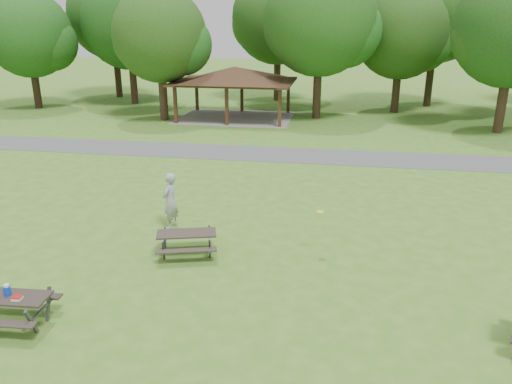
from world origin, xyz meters
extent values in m
plane|color=#437321|center=(0.00, 0.00, 0.00)|extent=(160.00, 160.00, 0.00)
cube|color=#4D4D50|center=(0.00, 14.00, 0.01)|extent=(120.00, 3.20, 0.02)
cube|color=#391F15|center=(-7.70, 21.30, 1.30)|extent=(0.22, 0.22, 2.60)
cube|color=#3C2515|center=(-7.70, 26.70, 1.30)|extent=(0.22, 0.22, 2.60)
cube|color=#352113|center=(-4.00, 21.30, 1.30)|extent=(0.22, 0.22, 2.60)
cube|color=#342012|center=(-4.00, 26.70, 1.30)|extent=(0.22, 0.22, 2.60)
cube|color=#3B2515|center=(-0.30, 21.30, 1.30)|extent=(0.22, 0.22, 2.60)
cube|color=#332112|center=(-0.30, 26.70, 1.30)|extent=(0.22, 0.22, 2.60)
cube|color=#372316|center=(-4.00, 24.00, 2.68)|extent=(8.60, 6.60, 0.16)
pyramid|color=#372216|center=(-4.00, 24.00, 3.26)|extent=(7.01, 7.01, 1.00)
cube|color=gray|center=(-4.00, 24.00, 0.01)|extent=(8.40, 6.40, 0.03)
cylinder|color=black|center=(-21.00, 25.50, 1.66)|extent=(0.60, 0.60, 3.32)
sphere|color=#164714|center=(-21.00, 25.50, 5.88)|extent=(6.80, 6.80, 6.80)
sphere|color=#164513|center=(-19.47, 25.80, 5.20)|extent=(4.42, 4.42, 4.42)
sphere|color=#164E17|center=(-22.36, 25.30, 5.37)|extent=(4.08, 4.08, 4.08)
cylinder|color=#311D16|center=(-14.00, 29.00, 1.92)|extent=(0.60, 0.60, 3.85)
sphere|color=#144112|center=(-14.00, 29.00, 6.77)|extent=(7.80, 7.80, 7.80)
sphere|color=#194614|center=(-12.25, 29.30, 5.99)|extent=(5.07, 5.07, 5.07)
sphere|color=#1D4714|center=(-15.56, 28.80, 6.19)|extent=(4.68, 4.68, 4.68)
cylinder|color=#322216|center=(-9.00, 22.50, 1.75)|extent=(0.60, 0.60, 3.50)
sphere|color=#1D4313|center=(-9.00, 22.50, 5.97)|extent=(6.60, 6.60, 6.60)
sphere|color=#164C15|center=(-7.52, 22.80, 5.31)|extent=(4.29, 4.29, 4.29)
sphere|color=#154B15|center=(-10.32, 22.30, 5.48)|extent=(3.96, 3.96, 3.96)
cylinder|color=black|center=(2.00, 25.00, 2.01)|extent=(0.60, 0.60, 4.02)
sphere|color=#1A4914|center=(2.00, 25.00, 7.02)|extent=(8.00, 8.00, 8.00)
sphere|color=#164E16|center=(3.80, 25.30, 6.22)|extent=(5.20, 5.20, 5.20)
sphere|color=#1A4513|center=(0.40, 24.80, 6.42)|extent=(4.80, 4.80, 4.80)
cylinder|color=black|center=(8.00, 28.50, 1.72)|extent=(0.60, 0.60, 3.43)
sphere|color=#1B4012|center=(8.00, 28.50, 6.05)|extent=(7.00, 7.00, 7.00)
sphere|color=#1C4D16|center=(9.57, 28.80, 5.36)|extent=(4.55, 4.55, 4.55)
sphere|color=#1A4D16|center=(6.60, 28.30, 5.53)|extent=(4.20, 4.20, 4.20)
cylinder|color=#322116|center=(14.00, 22.00, 1.89)|extent=(0.60, 0.60, 3.78)
sphere|color=#1B4012|center=(12.52, 21.80, 6.00)|extent=(4.44, 4.44, 4.44)
cylinder|color=black|center=(-17.00, 32.50, 2.19)|extent=(0.60, 0.60, 4.38)
sphere|color=#1B4714|center=(-17.00, 32.50, 7.38)|extent=(8.00, 8.00, 8.00)
sphere|color=#184413|center=(-15.20, 32.80, 6.58)|extent=(5.20, 5.20, 5.20)
sphere|color=#1F4C15|center=(-18.60, 32.30, 6.78)|extent=(4.80, 4.80, 4.80)
cylinder|color=#332216|center=(-2.00, 33.00, 2.06)|extent=(0.60, 0.60, 4.13)
sphere|color=#1C4814|center=(-2.00, 33.00, 7.13)|extent=(8.00, 8.00, 8.00)
sphere|color=#164614|center=(-0.20, 33.30, 6.33)|extent=(5.20, 5.20, 5.20)
sphere|color=#204E16|center=(-3.60, 32.80, 6.53)|extent=(4.80, 4.80, 4.80)
cylinder|color=black|center=(11.00, 32.00, 2.27)|extent=(0.60, 0.60, 4.55)
sphere|color=#1F4F16|center=(11.00, 32.00, 7.70)|extent=(8.40, 8.40, 8.40)
sphere|color=#194614|center=(12.89, 32.30, 6.86)|extent=(5.46, 5.46, 5.46)
sphere|color=#1C4714|center=(9.32, 31.80, 7.07)|extent=(5.04, 5.04, 5.04)
cube|color=#2A231F|center=(-3.83, -3.05, 0.77)|extent=(1.94, 0.87, 0.05)
cube|color=black|center=(-3.87, -2.42, 0.46)|extent=(1.91, 0.39, 0.04)
cube|color=#464649|center=(-3.08, -3.40, 0.39)|extent=(0.09, 0.40, 0.82)
cube|color=#454548|center=(-3.13, -2.60, 0.39)|extent=(0.09, 0.40, 0.82)
cube|color=#47474A|center=(-3.10, -3.00, 0.42)|extent=(0.16, 1.55, 0.05)
cylinder|color=blue|center=(-3.89, -3.00, 0.91)|extent=(0.17, 0.17, 0.23)
cylinder|color=white|center=(-3.89, -3.00, 1.05)|extent=(0.13, 0.13, 0.05)
cube|color=white|center=(-3.53, -3.15, 0.84)|extent=(0.22, 0.22, 0.07)
cube|color=#A91513|center=(-3.53, -3.15, 0.88)|extent=(0.23, 0.23, 0.02)
cube|color=#2D2721|center=(-0.75, 1.34, 0.75)|extent=(1.96, 1.19, 0.05)
cube|color=#312923|center=(-0.59, 0.76, 0.44)|extent=(1.84, 0.75, 0.04)
cube|color=#2A231E|center=(-0.92, 1.92, 0.44)|extent=(1.84, 0.75, 0.04)
cube|color=#454548|center=(-1.33, 0.78, 0.37)|extent=(0.16, 0.39, 0.80)
cube|color=#3B3B3D|center=(-1.54, 1.52, 0.37)|extent=(0.16, 0.39, 0.80)
cube|color=#424244|center=(-1.43, 1.15, 0.40)|extent=(0.46, 1.45, 0.05)
cube|color=#3B3B3E|center=(0.03, 1.16, 0.37)|extent=(0.16, 0.39, 0.80)
cube|color=#38383A|center=(-0.18, 1.90, 0.37)|extent=(0.16, 0.39, 0.80)
cube|color=#444447|center=(-0.07, 1.53, 0.40)|extent=(0.46, 1.45, 0.05)
cylinder|color=yellow|center=(3.34, 2.10, 1.45)|extent=(0.25, 0.25, 0.02)
imported|color=#A1A1A3|center=(-1.97, 3.37, 1.02)|extent=(0.62, 0.82, 2.03)
camera|label=1|loc=(3.79, -12.37, 7.12)|focal=35.00mm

